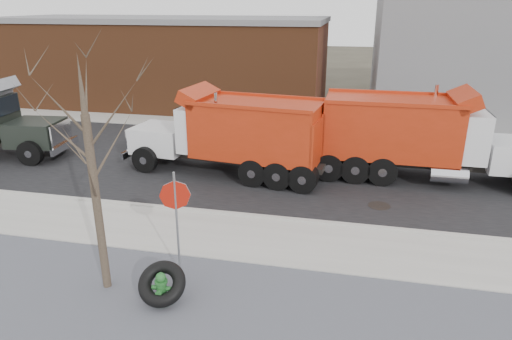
% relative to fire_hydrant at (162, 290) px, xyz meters
% --- Properties ---
extents(ground, '(120.00, 120.00, 0.00)m').
position_rel_fire_hydrant_xyz_m(ground, '(1.73, 2.91, -0.35)').
color(ground, '#383328').
rests_on(ground, ground).
extents(gravel_verge, '(60.00, 5.00, 0.03)m').
position_rel_fire_hydrant_xyz_m(gravel_verge, '(1.73, -0.59, -0.33)').
color(gravel_verge, slate).
rests_on(gravel_verge, ground).
extents(sidewalk, '(60.00, 2.50, 0.06)m').
position_rel_fire_hydrant_xyz_m(sidewalk, '(1.73, 3.16, -0.32)').
color(sidewalk, '#9E9B93').
rests_on(sidewalk, ground).
extents(curb, '(60.00, 0.15, 0.11)m').
position_rel_fire_hydrant_xyz_m(curb, '(1.73, 4.46, -0.29)').
color(curb, '#9E9B93').
rests_on(curb, ground).
extents(road, '(60.00, 9.40, 0.02)m').
position_rel_fire_hydrant_xyz_m(road, '(1.73, 9.21, -0.34)').
color(road, black).
rests_on(road, ground).
extents(far_sidewalk, '(60.00, 2.00, 0.06)m').
position_rel_fire_hydrant_xyz_m(far_sidewalk, '(1.73, 14.91, -0.32)').
color(far_sidewalk, '#9E9B93').
rests_on(far_sidewalk, ground).
extents(building_grey, '(12.00, 10.00, 8.00)m').
position_rel_fire_hydrant_xyz_m(building_grey, '(10.73, 20.91, 3.65)').
color(building_grey, slate).
rests_on(building_grey, ground).
extents(building_brick, '(20.20, 8.20, 5.30)m').
position_rel_fire_hydrant_xyz_m(building_brick, '(-8.27, 19.91, 2.31)').
color(building_brick, brown).
rests_on(building_brick, ground).
extents(bare_tree, '(3.20, 3.20, 5.20)m').
position_rel_fire_hydrant_xyz_m(bare_tree, '(-1.47, 0.31, 2.95)').
color(bare_tree, '#382D23').
rests_on(bare_tree, ground).
extents(fire_hydrant, '(0.43, 0.42, 0.76)m').
position_rel_fire_hydrant_xyz_m(fire_hydrant, '(0.00, 0.00, 0.00)').
color(fire_hydrant, '#2F752C').
rests_on(fire_hydrant, ground).
extents(truck_tire, '(1.11, 1.07, 0.86)m').
position_rel_fire_hydrant_xyz_m(truck_tire, '(-0.01, 0.07, 0.10)').
color(truck_tire, black).
rests_on(truck_tire, ground).
extents(stop_sign, '(0.67, 0.26, 2.57)m').
position_rel_fire_hydrant_xyz_m(stop_sign, '(-0.06, 1.20, 1.42)').
color(stop_sign, gray).
rests_on(stop_sign, ground).
extents(dump_truck_red_a, '(8.15, 2.30, 3.30)m').
position_rel_fire_hydrant_xyz_m(dump_truck_red_a, '(6.05, 8.91, 1.33)').
color(dump_truck_red_a, black).
rests_on(dump_truck_red_a, ground).
extents(dump_truck_red_b, '(7.61, 3.01, 3.19)m').
position_rel_fire_hydrant_xyz_m(dump_truck_red_b, '(-0.52, 7.95, 1.28)').
color(dump_truck_red_b, black).
rests_on(dump_truck_red_b, ground).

